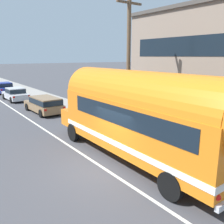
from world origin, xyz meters
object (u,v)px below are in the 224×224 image
utility_pole (128,61)px  car_second (15,94)px  car_lead (45,104)px  painted_bus (144,114)px  car_third (4,87)px

utility_pole → car_second: bearing=99.8°
car_lead → car_second: (-0.36, 7.65, -0.06)m
painted_bus → car_third: 26.45m
utility_pole → car_third: size_ratio=1.89×
painted_bus → car_second: bearing=90.7°
utility_pole → car_second: 16.45m
utility_pole → car_lead: bearing=106.1°
car_second → painted_bus: bearing=-89.3°
painted_bus → car_second: painted_bus is taller
utility_pole → painted_bus: size_ratio=0.73×
car_lead → car_second: size_ratio=1.06×
painted_bus → car_lead: bearing=89.4°
car_lead → car_third: bearing=90.4°
utility_pole → car_third: utility_pole is taller
car_second → car_third: same height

